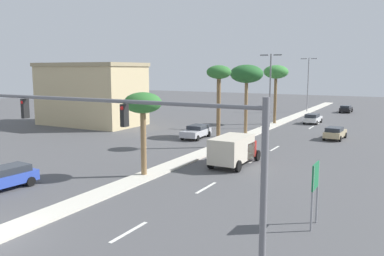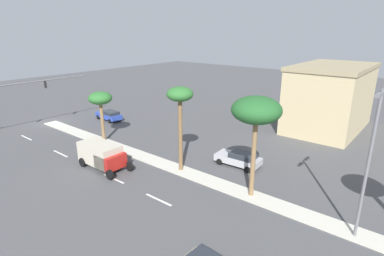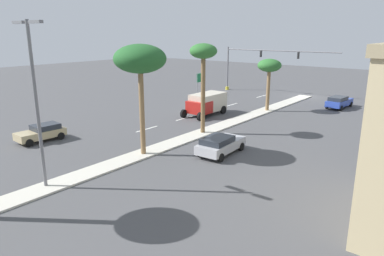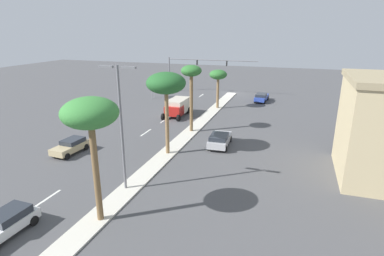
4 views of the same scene
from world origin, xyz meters
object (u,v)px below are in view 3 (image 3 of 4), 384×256
object	(u,v)px
directional_road_sign	(200,80)
sedan_tan_rear	(42,132)
traffic_signal_gantry	(253,63)
palm_tree_front	(140,60)
box_truck	(206,103)
palm_tree_far	(203,57)
palm_tree_leading	(269,67)
street_lamp_left	(35,93)
sedan_silver_center	(220,144)
sedan_blue_leading	(339,102)

from	to	relation	value
directional_road_sign	sedan_tan_rear	world-z (taller)	directional_road_sign
traffic_signal_gantry	palm_tree_front	size ratio (longest dim) A/B	2.17
sedan_tan_rear	box_truck	world-z (taller)	box_truck
directional_road_sign	palm_tree_far	bearing A→B (deg)	128.11
palm_tree_leading	box_truck	size ratio (longest dim) A/B	1.07
palm_tree_leading	street_lamp_left	world-z (taller)	street_lamp_left
sedan_silver_center	traffic_signal_gantry	bearing A→B (deg)	-65.28
palm_tree_front	street_lamp_left	distance (m)	7.88
palm_tree_far	sedan_blue_leading	distance (m)	21.45
palm_tree_front	sedan_tan_rear	xyz separation A→B (m)	(9.44, 2.87, -6.34)
palm_tree_leading	box_truck	world-z (taller)	palm_tree_leading
traffic_signal_gantry	sedan_blue_leading	xyz separation A→B (m)	(-14.17, 3.60, -3.74)
traffic_signal_gantry	directional_road_sign	size ratio (longest dim) A/B	5.47
palm_tree_leading	palm_tree_far	xyz separation A→B (m)	(0.17, 12.43, 1.80)
street_lamp_left	box_truck	world-z (taller)	street_lamp_left
sedan_silver_center	box_truck	distance (m)	13.30
palm_tree_leading	palm_tree_front	world-z (taller)	palm_tree_front
palm_tree_front	sedan_silver_center	size ratio (longest dim) A/B	1.78
sedan_blue_leading	palm_tree_leading	bearing A→B (deg)	49.70
palm_tree_leading	sedan_blue_leading	bearing A→B (deg)	-130.30
palm_tree_far	sedan_silver_center	distance (m)	8.50
traffic_signal_gantry	palm_tree_far	world-z (taller)	palm_tree_far
palm_tree_front	sedan_blue_leading	bearing A→B (deg)	-102.91
directional_road_sign	box_truck	size ratio (longest dim) A/B	0.58
traffic_signal_gantry	street_lamp_left	distance (m)	39.23
palm_tree_front	street_lamp_left	world-z (taller)	street_lamp_left
street_lamp_left	directional_road_sign	bearing A→B (deg)	-68.49
traffic_signal_gantry	street_lamp_left	size ratio (longest dim) A/B	1.84
palm_tree_front	street_lamp_left	size ratio (longest dim) A/B	0.85
sedan_silver_center	sedan_blue_leading	size ratio (longest dim) A/B	0.97
sedan_tan_rear	palm_tree_front	bearing A→B (deg)	-163.07
directional_road_sign	palm_tree_front	xyz separation A→B (m)	(-12.76, 23.77, 4.82)
palm_tree_leading	sedan_blue_leading	world-z (taller)	palm_tree_leading
sedan_tan_rear	directional_road_sign	bearing A→B (deg)	-82.90
sedan_tan_rear	sedan_silver_center	bearing A→B (deg)	-154.39
palm_tree_front	traffic_signal_gantry	bearing A→B (deg)	-75.48
palm_tree_far	sedan_blue_leading	xyz separation A→B (m)	(-6.23, -19.58, -6.18)
box_truck	street_lamp_left	bearing A→B (deg)	100.41
directional_road_sign	traffic_signal_gantry	bearing A→B (deg)	-124.71
directional_road_sign	palm_tree_front	bearing A→B (deg)	118.22
traffic_signal_gantry	box_truck	xyz separation A→B (m)	(-3.66, 16.91, -3.21)
directional_road_sign	palm_tree_far	xyz separation A→B (m)	(-12.74, 16.24, 4.70)
sedan_tan_rear	street_lamp_left	bearing A→B (deg)	151.76
palm_tree_leading	street_lamp_left	xyz separation A→B (m)	(0.49, 27.72, 0.57)
palm_tree_leading	palm_tree_front	distance (m)	20.05
traffic_signal_gantry	sedan_silver_center	bearing A→B (deg)	114.72
palm_tree_leading	street_lamp_left	distance (m)	27.73
palm_tree_far	box_truck	xyz separation A→B (m)	(4.27, -6.27, -5.65)
sedan_silver_center	box_truck	world-z (taller)	box_truck
sedan_blue_leading	street_lamp_left	bearing A→B (deg)	79.37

